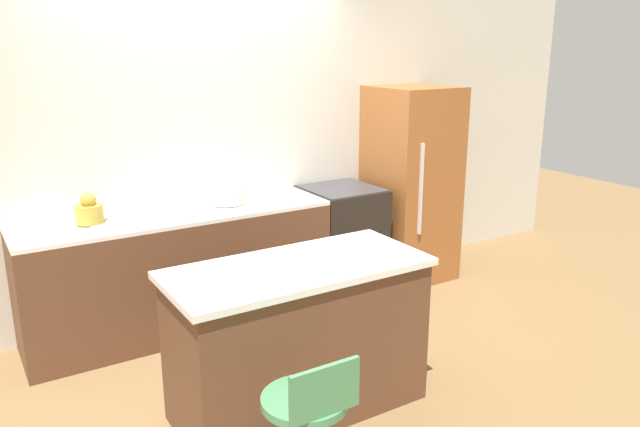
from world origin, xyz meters
TOP-DOWN VIEW (x-y plane):
  - ground_plane at (0.00, 0.00)m, footprint 14.00×14.00m
  - wall_back at (0.00, 0.66)m, footprint 8.00×0.06m
  - back_counter at (-0.34, 0.33)m, footprint 2.27×0.61m
  - kitchen_island at (-0.13, -1.08)m, footprint 1.49×0.67m
  - oven_range at (1.11, 0.33)m, footprint 0.61×0.63m
  - refrigerator at (1.83, 0.29)m, footprint 0.67×0.71m
  - kettle at (-0.94, 0.37)m, footprint 0.19×0.19m
  - mixing_bowl at (0.08, 0.37)m, footprint 0.27×0.27m
  - fruit_bowl at (-0.04, -1.04)m, footprint 0.24×0.24m

SIDE VIEW (x-z plane):
  - ground_plane at x=0.00m, z-range 0.00..0.00m
  - back_counter at x=-0.34m, z-range 0.00..0.91m
  - kitchen_island at x=-0.13m, z-range 0.00..0.91m
  - oven_range at x=1.11m, z-range 0.00..0.91m
  - refrigerator at x=1.83m, z-range 0.00..1.74m
  - fruit_bowl at x=-0.04m, z-range 0.91..0.96m
  - mixing_bowl at x=0.08m, z-range 0.92..1.02m
  - kettle at x=-0.94m, z-range 0.89..1.10m
  - wall_back at x=0.00m, z-range 0.00..2.60m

